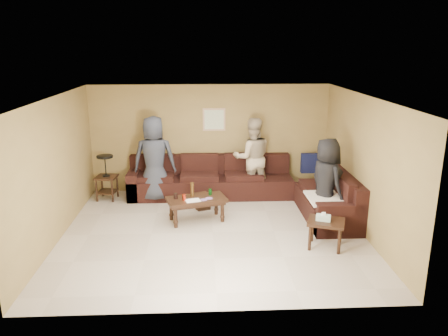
# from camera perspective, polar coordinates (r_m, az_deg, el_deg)

# --- Properties ---
(room) EXTENTS (5.60, 5.50, 2.50)m
(room) POSITION_cam_1_polar(r_m,az_deg,el_deg) (7.67, -1.56, 3.01)
(room) COLOR #B8AC9B
(room) RESTS_ON ground
(sectional_sofa) EXTENTS (4.65, 2.90, 0.97)m
(sectional_sofa) POSITION_cam_1_polar(r_m,az_deg,el_deg) (9.54, 3.19, -2.76)
(sectional_sofa) COLOR black
(sectional_sofa) RESTS_ON ground
(coffee_table) EXTENTS (1.25, 0.85, 0.76)m
(coffee_table) POSITION_cam_1_polar(r_m,az_deg,el_deg) (8.58, -3.64, -4.38)
(coffee_table) COLOR black
(coffee_table) RESTS_ON ground
(end_table_left) EXTENTS (0.50, 0.50, 1.01)m
(end_table_left) POSITION_cam_1_polar(r_m,az_deg,el_deg) (10.07, -15.13, -1.08)
(end_table_left) COLOR black
(end_table_left) RESTS_ON ground
(side_table_right) EXTENTS (0.73, 0.67, 0.64)m
(side_table_right) POSITION_cam_1_polar(r_m,az_deg,el_deg) (7.65, 13.14, -7.18)
(side_table_right) COLOR black
(side_table_right) RESTS_ON ground
(waste_bin) EXTENTS (0.36, 0.36, 0.33)m
(waste_bin) POSITION_cam_1_polar(r_m,az_deg,el_deg) (9.28, -2.88, -4.34)
(waste_bin) COLOR black
(waste_bin) RESTS_ON ground
(wall_art) EXTENTS (0.52, 0.04, 0.52)m
(wall_art) POSITION_cam_1_polar(r_m,az_deg,el_deg) (10.09, -1.31, 6.34)
(wall_art) COLOR tan
(wall_art) RESTS_ON ground
(person_left) EXTENTS (0.94, 0.63, 1.90)m
(person_left) POSITION_cam_1_polar(r_m,az_deg,el_deg) (9.67, -9.07, 1.18)
(person_left) COLOR #2B2F3C
(person_left) RESTS_ON ground
(person_middle) EXTENTS (0.93, 0.75, 1.81)m
(person_middle) POSITION_cam_1_polar(r_m,az_deg,el_deg) (9.87, 3.70, 1.37)
(person_middle) COLOR tan
(person_middle) RESTS_ON ground
(person_right) EXTENTS (0.80, 0.97, 1.69)m
(person_right) POSITION_cam_1_polar(r_m,az_deg,el_deg) (8.52, 13.21, -1.78)
(person_right) COLOR black
(person_right) RESTS_ON ground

